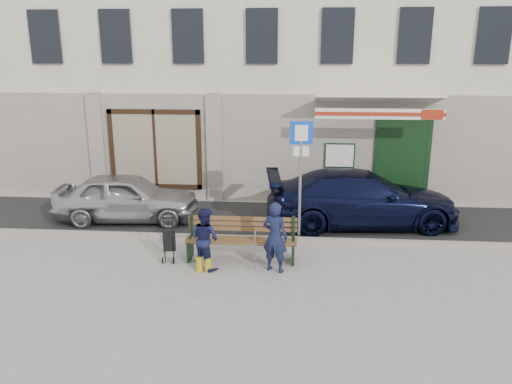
# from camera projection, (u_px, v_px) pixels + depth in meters

# --- Properties ---
(ground) EXTENTS (80.00, 80.00, 0.00)m
(ground) POSITION_uv_depth(u_px,v_px,m) (245.00, 267.00, 10.50)
(ground) COLOR #9E9991
(ground) RESTS_ON ground
(asphalt_lane) EXTENTS (60.00, 3.20, 0.01)m
(asphalt_lane) POSITION_uv_depth(u_px,v_px,m) (257.00, 220.00, 13.47)
(asphalt_lane) COLOR #282828
(asphalt_lane) RESTS_ON ground
(curb) EXTENTS (60.00, 0.18, 0.12)m
(curb) POSITION_uv_depth(u_px,v_px,m) (252.00, 239.00, 11.92)
(curb) COLOR #9E9384
(curb) RESTS_ON ground
(building) EXTENTS (20.00, 8.27, 10.00)m
(building) POSITION_uv_depth(u_px,v_px,m) (269.00, 34.00, 17.28)
(building) COLOR beige
(building) RESTS_ON ground
(car_silver) EXTENTS (3.87, 1.77, 1.29)m
(car_silver) POSITION_uv_depth(u_px,v_px,m) (127.00, 197.00, 13.27)
(car_silver) COLOR #ADACB1
(car_silver) RESTS_ON ground
(car_navy) EXTENTS (5.11, 2.49, 1.43)m
(car_navy) POSITION_uv_depth(u_px,v_px,m) (362.00, 198.00, 12.91)
(car_navy) COLOR black
(car_navy) RESTS_ON ground
(parking_sign) EXTENTS (0.53, 0.09, 2.86)m
(parking_sign) POSITION_uv_depth(u_px,v_px,m) (301.00, 161.00, 11.51)
(parking_sign) COLOR gray
(parking_sign) RESTS_ON ground
(bench) EXTENTS (2.40, 1.17, 0.98)m
(bench) POSITION_uv_depth(u_px,v_px,m) (239.00, 240.00, 10.76)
(bench) COLOR brown
(bench) RESTS_ON ground
(man) EXTENTS (0.63, 0.53, 1.48)m
(man) POSITION_uv_depth(u_px,v_px,m) (275.00, 237.00, 10.13)
(man) COLOR #141A39
(man) RESTS_ON ground
(woman) EXTENTS (0.81, 0.78, 1.31)m
(woman) POSITION_uv_depth(u_px,v_px,m) (205.00, 238.00, 10.29)
(woman) COLOR #141739
(woman) RESTS_ON ground
(stroller) EXTENTS (0.32, 0.42, 0.94)m
(stroller) POSITION_uv_depth(u_px,v_px,m) (169.00, 242.00, 10.75)
(stroller) COLOR black
(stroller) RESTS_ON ground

